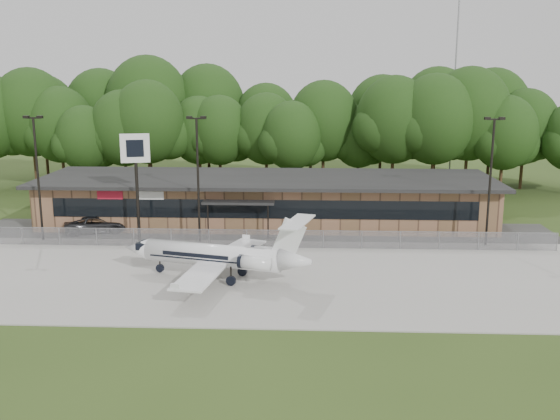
{
  "coord_description": "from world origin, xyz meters",
  "views": [
    {
      "loc": [
        3.67,
        -32.21,
        13.45
      ],
      "look_at": [
        1.74,
        12.0,
        3.77
      ],
      "focal_mm": 40.0,
      "sensor_mm": 36.0,
      "label": 1
    }
  ],
  "objects_px": {
    "suv": "(97,224)",
    "pole_sign": "(136,160)",
    "business_jet": "(220,257)",
    "terminal": "(267,199)"
  },
  "relations": [
    {
      "from": "business_jet",
      "to": "suv",
      "type": "relative_size",
      "value": 2.46
    },
    {
      "from": "terminal",
      "to": "pole_sign",
      "type": "relative_size",
      "value": 4.66
    },
    {
      "from": "business_jet",
      "to": "suv",
      "type": "distance_m",
      "value": 17.35
    },
    {
      "from": "business_jet",
      "to": "pole_sign",
      "type": "xyz_separation_m",
      "value": [
        -7.99,
        9.62,
        5.12
      ]
    },
    {
      "from": "suv",
      "to": "business_jet",
      "type": "bearing_deg",
      "value": -152.11
    },
    {
      "from": "business_jet",
      "to": "pole_sign",
      "type": "relative_size",
      "value": 1.52
    },
    {
      "from": "terminal",
      "to": "suv",
      "type": "xyz_separation_m",
      "value": [
        -14.38,
        -4.59,
        -1.42
      ]
    },
    {
      "from": "terminal",
      "to": "pole_sign",
      "type": "xyz_separation_m",
      "value": [
        -10.04,
        -7.14,
        4.56
      ]
    },
    {
      "from": "terminal",
      "to": "suv",
      "type": "relative_size",
      "value": 7.54
    },
    {
      "from": "suv",
      "to": "pole_sign",
      "type": "height_order",
      "value": "pole_sign"
    }
  ]
}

